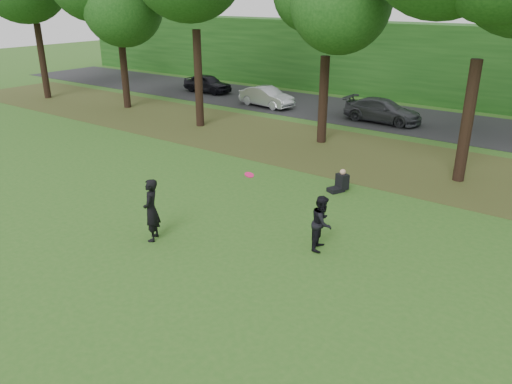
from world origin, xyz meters
TOP-DOWN VIEW (x-y plane):
  - ground at (0.00, 0.00)m, footprint 120.00×120.00m
  - leaf_litter at (0.00, 13.00)m, footprint 60.00×7.00m
  - street at (0.00, 21.00)m, footprint 70.00×7.00m
  - far_hedge at (0.00, 27.00)m, footprint 70.00×3.00m
  - player_left at (-1.83, 1.75)m, footprint 0.75×0.82m
  - player_right at (2.44, 4.21)m, footprint 0.79×0.91m
  - parked_cars at (0.85, 19.96)m, footprint 37.24×3.88m
  - frisbee at (0.39, 3.53)m, footprint 0.27×0.28m
  - seated_person at (0.80, 8.56)m, footprint 0.67×0.83m

SIDE VIEW (x-z plane):
  - ground at x=0.00m, z-range 0.00..0.00m
  - leaf_litter at x=0.00m, z-range 0.00..0.01m
  - street at x=0.00m, z-range 0.00..0.02m
  - seated_person at x=0.80m, z-range -0.10..0.73m
  - parked_cars at x=0.85m, z-range -0.01..1.36m
  - player_right at x=2.44m, z-range 0.00..1.61m
  - player_left at x=-1.83m, z-range 0.00..1.89m
  - frisbee at x=0.39m, z-range 1.93..2.05m
  - far_hedge at x=0.00m, z-range 0.00..5.00m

